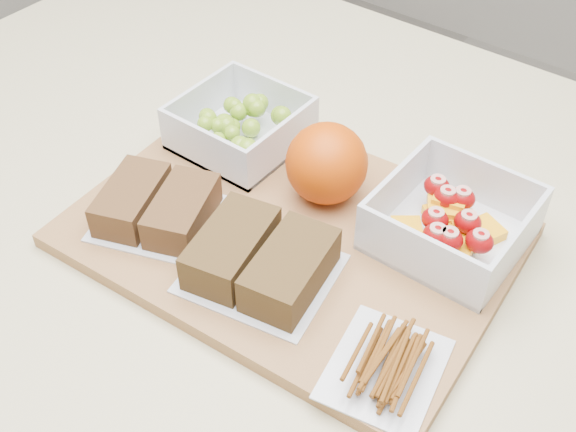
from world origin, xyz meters
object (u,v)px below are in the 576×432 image
(pretzel_bag, at_px, (386,361))
(cutting_board, at_px, (291,235))
(orange, at_px, (327,163))
(grape_container, at_px, (241,125))
(fruit_container, at_px, (451,223))
(sandwich_bag_center, at_px, (261,259))
(sandwich_bag_left, at_px, (157,206))

(pretzel_bag, bearing_deg, cutting_board, 152.42)
(orange, relative_size, pretzel_bag, 0.69)
(cutting_board, height_order, orange, orange)
(grape_container, bearing_deg, fruit_container, 0.58)
(cutting_board, height_order, grape_container, grape_container)
(grape_container, height_order, sandwich_bag_center, grape_container)
(cutting_board, distance_m, sandwich_bag_left, 0.14)
(orange, distance_m, pretzel_bag, 0.23)
(grape_container, xyz_separation_m, pretzel_bag, (0.29, -0.17, -0.01))
(grape_container, height_order, orange, orange)
(sandwich_bag_left, bearing_deg, pretzel_bag, -3.12)
(grape_container, distance_m, pretzel_bag, 0.34)
(grape_container, relative_size, sandwich_bag_left, 0.85)
(grape_container, xyz_separation_m, orange, (0.13, -0.02, 0.02))
(sandwich_bag_left, height_order, sandwich_bag_center, sandwich_bag_center)
(fruit_container, relative_size, orange, 1.59)
(grape_container, relative_size, fruit_container, 0.94)
(cutting_board, height_order, pretzel_bag, pretzel_bag)
(cutting_board, xyz_separation_m, pretzel_bag, (0.16, -0.09, 0.02))
(grape_container, xyz_separation_m, sandwich_bag_center, (0.15, -0.14, -0.00))
(orange, xyz_separation_m, pretzel_bag, (0.17, -0.15, -0.03))
(orange, relative_size, sandwich_bag_center, 0.55)
(pretzel_bag, bearing_deg, sandwich_bag_center, 172.32)
(grape_container, height_order, sandwich_bag_left, grape_container)
(sandwich_bag_center, height_order, pretzel_bag, sandwich_bag_center)
(grape_container, relative_size, pretzel_bag, 1.04)
(grape_container, bearing_deg, pretzel_bag, -29.26)
(fruit_container, relative_size, pretzel_bag, 1.11)
(sandwich_bag_left, height_order, pretzel_bag, sandwich_bag_left)
(sandwich_bag_left, xyz_separation_m, pretzel_bag, (0.28, -0.02, -0.01))
(fruit_container, distance_m, pretzel_bag, 0.17)
(cutting_board, height_order, sandwich_bag_center, sandwich_bag_center)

